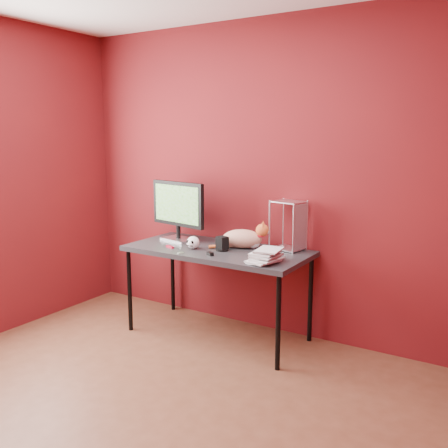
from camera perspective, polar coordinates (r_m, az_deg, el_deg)
The scene contains 11 objects.
room at distance 2.81m, azimuth -13.36°, elevation 5.28°, with size 3.52×3.52×2.61m.
desk at distance 4.09m, azimuth -0.75°, elevation -3.50°, with size 1.50×0.70×0.75m.
monitor at distance 4.34m, azimuth -5.29°, elevation 1.83°, with size 0.59×0.24×0.52m.
cat at distance 4.08m, azimuth 2.14°, elevation -1.66°, with size 0.44×0.31×0.23m.
skull_mug at distance 4.06m, azimuth -3.57°, elevation -2.13°, with size 0.11×0.11×0.10m.
speaker at distance 3.99m, azimuth -0.21°, elevation -2.32°, with size 0.10×0.10×0.12m.
book_stack at distance 3.60m, azimuth 3.87°, elevation 4.69°, with size 0.23×0.27×1.15m.
wire_rack at distance 4.03m, azimuth 7.35°, elevation -0.13°, with size 0.26×0.23×0.40m.
pocket_knife at distance 4.12m, azimuth -6.19°, elevation -2.61°, with size 0.09×0.02×0.02m, color #AA0D26.
black_gadget at distance 3.84m, azimuth -1.60°, elevation -3.43°, with size 0.06×0.03×0.03m, color black.
washer at distance 3.93m, azimuth -5.00°, elevation -3.31°, with size 0.05×0.05×0.00m, color silver.
Camera 1 is at (1.98, -1.98, 1.68)m, focal length 40.00 mm.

